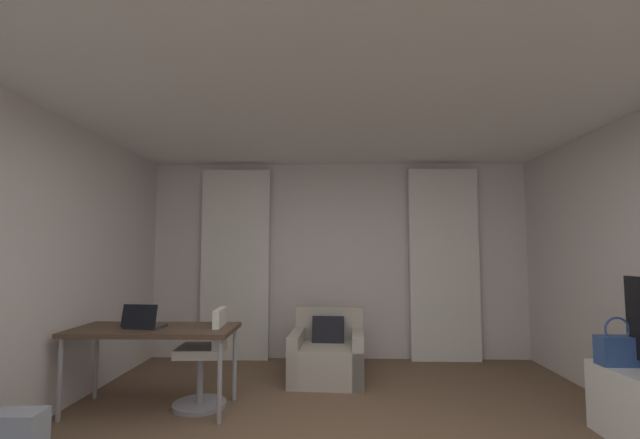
# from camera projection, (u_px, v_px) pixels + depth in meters

# --- Properties ---
(wall_window) EXTENTS (5.12, 0.06, 2.60)m
(wall_window) POSITION_uv_depth(u_px,v_px,m) (339.00, 259.00, 5.58)
(wall_window) COLOR silver
(wall_window) RESTS_ON ground
(ceiling) EXTENTS (5.12, 6.12, 0.06)m
(ceiling) POSITION_uv_depth(u_px,v_px,m) (347.00, 61.00, 2.67)
(ceiling) COLOR white
(ceiling) RESTS_ON wall_left
(curtain_left_panel) EXTENTS (0.90, 0.06, 2.50)m
(curtain_left_panel) POSITION_uv_depth(u_px,v_px,m) (235.00, 263.00, 5.48)
(curtain_left_panel) COLOR silver
(curtain_left_panel) RESTS_ON ground
(curtain_right_panel) EXTENTS (0.90, 0.06, 2.50)m
(curtain_right_panel) POSITION_uv_depth(u_px,v_px,m) (444.00, 264.00, 5.41)
(curtain_right_panel) COLOR silver
(curtain_right_panel) RESTS_ON ground
(armchair) EXTENTS (0.84, 0.86, 0.75)m
(armchair) POSITION_uv_depth(u_px,v_px,m) (328.00, 355.00, 4.60)
(armchair) COLOR #B2A899
(armchair) RESTS_ON ground
(desk) EXTENTS (1.44, 0.64, 0.72)m
(desk) POSITION_uv_depth(u_px,v_px,m) (154.00, 334.00, 3.73)
(desk) COLOR #4C3828
(desk) RESTS_ON ground
(desk_chair) EXTENTS (0.48, 0.48, 0.88)m
(desk_chair) POSITION_uv_depth(u_px,v_px,m) (205.00, 363.00, 3.79)
(desk_chair) COLOR gray
(desk_chair) RESTS_ON ground
(laptop) EXTENTS (0.34, 0.28, 0.22)m
(laptop) POSITION_uv_depth(u_px,v_px,m) (143.00, 323.00, 3.71)
(laptop) COLOR #2D2D33
(laptop) RESTS_ON desk
(handbag_primary) EXTENTS (0.30, 0.14, 0.37)m
(handbag_primary) POSITION_uv_depth(u_px,v_px,m) (618.00, 349.00, 3.18)
(handbag_primary) COLOR #335193
(handbag_primary) RESTS_ON tv_console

